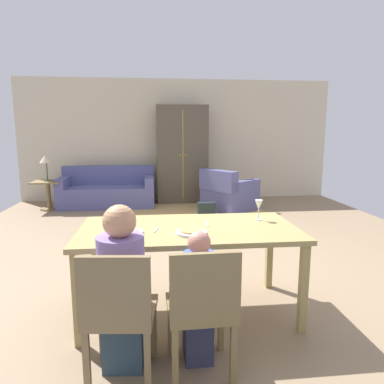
{
  "coord_description": "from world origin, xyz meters",
  "views": [
    {
      "loc": [
        -0.54,
        -3.95,
        1.56
      ],
      "look_at": [
        -0.1,
        0.08,
        0.85
      ],
      "focal_mm": 32.75,
      "sensor_mm": 36.0,
      "label": 1
    }
  ],
  "objects_px": {
    "dining_table": "(189,235)",
    "plate_near_man": "(127,232)",
    "person_child": "(198,301)",
    "armchair": "(228,194)",
    "armoire": "(182,154)",
    "couch": "(108,191)",
    "person_man": "(123,293)",
    "plate_near_child": "(191,232)",
    "table_lamp": "(46,159)",
    "side_table": "(48,191)",
    "dining_chair_child": "(202,305)",
    "handbag": "(206,209)",
    "wine_glass": "(259,206)",
    "dining_chair_man": "(119,309)"
  },
  "relations": [
    {
      "from": "plate_near_man",
      "to": "armchair",
      "type": "height_order",
      "value": "armchair"
    },
    {
      "from": "plate_near_man",
      "to": "couch",
      "type": "distance_m",
      "value": 4.78
    },
    {
      "from": "person_child",
      "to": "side_table",
      "type": "relative_size",
      "value": 1.59
    },
    {
      "from": "plate_near_child",
      "to": "couch",
      "type": "bearing_deg",
      "value": 104.83
    },
    {
      "from": "dining_table",
      "to": "plate_near_man",
      "type": "bearing_deg",
      "value": -166.47
    },
    {
      "from": "side_table",
      "to": "armchair",
      "type": "bearing_deg",
      "value": -6.92
    },
    {
      "from": "wine_glass",
      "to": "person_man",
      "type": "xyz_separation_m",
      "value": [
        -1.15,
        -0.83,
        -0.38
      ]
    },
    {
      "from": "couch",
      "to": "side_table",
      "type": "distance_m",
      "value": 1.16
    },
    {
      "from": "couch",
      "to": "armoire",
      "type": "relative_size",
      "value": 0.92
    },
    {
      "from": "plate_near_child",
      "to": "couch",
      "type": "relative_size",
      "value": 0.13
    },
    {
      "from": "couch",
      "to": "handbag",
      "type": "relative_size",
      "value": 6.04
    },
    {
      "from": "person_child",
      "to": "couch",
      "type": "xyz_separation_m",
      "value": [
        -1.26,
        5.23,
        -0.13
      ]
    },
    {
      "from": "armoire",
      "to": "plate_near_child",
      "type": "bearing_deg",
      "value": -93.75
    },
    {
      "from": "dining_table",
      "to": "side_table",
      "type": "bearing_deg",
      "value": 118.95
    },
    {
      "from": "side_table",
      "to": "person_child",
      "type": "bearing_deg",
      "value": -64.35
    },
    {
      "from": "person_child",
      "to": "dining_chair_child",
      "type": "bearing_deg",
      "value": -89.01
    },
    {
      "from": "plate_near_man",
      "to": "wine_glass",
      "type": "relative_size",
      "value": 1.34
    },
    {
      "from": "armchair",
      "to": "plate_near_child",
      "type": "bearing_deg",
      "value": -106.01
    },
    {
      "from": "person_man",
      "to": "couch",
      "type": "distance_m",
      "value": 5.29
    },
    {
      "from": "couch",
      "to": "side_table",
      "type": "xyz_separation_m",
      "value": [
        -1.13,
        -0.26,
        0.08
      ]
    },
    {
      "from": "dining_chair_man",
      "to": "couch",
      "type": "xyz_separation_m",
      "value": [
        -0.75,
        5.4,
        -0.19
      ]
    },
    {
      "from": "plate_near_man",
      "to": "armoire",
      "type": "height_order",
      "value": "armoire"
    },
    {
      "from": "person_child",
      "to": "armchair",
      "type": "distance_m",
      "value": 4.69
    },
    {
      "from": "couch",
      "to": "armchair",
      "type": "distance_m",
      "value": 2.52
    },
    {
      "from": "plate_near_child",
      "to": "table_lamp",
      "type": "xyz_separation_m",
      "value": [
        -2.39,
        4.5,
        0.24
      ]
    },
    {
      "from": "wine_glass",
      "to": "plate_near_man",
      "type": "bearing_deg",
      "value": -165.4
    },
    {
      "from": "wine_glass",
      "to": "side_table",
      "type": "distance_m",
      "value": 5.16
    },
    {
      "from": "person_man",
      "to": "table_lamp",
      "type": "xyz_separation_m",
      "value": [
        -1.89,
        4.97,
        0.5
      ]
    },
    {
      "from": "dining_table",
      "to": "dining_chair_man",
      "type": "xyz_separation_m",
      "value": [
        -0.51,
        -0.82,
        -0.2
      ]
    },
    {
      "from": "dining_chair_child",
      "to": "side_table",
      "type": "height_order",
      "value": "dining_chair_child"
    },
    {
      "from": "person_man",
      "to": "armoire",
      "type": "xyz_separation_m",
      "value": [
        0.83,
        5.53,
        0.54
      ]
    },
    {
      "from": "dining_chair_child",
      "to": "handbag",
      "type": "distance_m",
      "value": 4.31
    },
    {
      "from": "armoire",
      "to": "table_lamp",
      "type": "relative_size",
      "value": 3.89
    },
    {
      "from": "dining_table",
      "to": "wine_glass",
      "type": "distance_m",
      "value": 0.71
    },
    {
      "from": "plate_near_man",
      "to": "armchair",
      "type": "distance_m",
      "value": 4.36
    },
    {
      "from": "dining_chair_child",
      "to": "table_lamp",
      "type": "height_order",
      "value": "table_lamp"
    },
    {
      "from": "dining_table",
      "to": "plate_near_child",
      "type": "relative_size",
      "value": 7.26
    },
    {
      "from": "armoire",
      "to": "side_table",
      "type": "bearing_deg",
      "value": -168.24
    },
    {
      "from": "dining_chair_child",
      "to": "table_lamp",
      "type": "xyz_separation_m",
      "value": [
        -2.39,
        5.14,
        0.52
      ]
    },
    {
      "from": "person_child",
      "to": "table_lamp",
      "type": "bearing_deg",
      "value": 115.65
    },
    {
      "from": "dining_chair_man",
      "to": "armoire",
      "type": "height_order",
      "value": "armoire"
    },
    {
      "from": "armoire",
      "to": "couch",
      "type": "bearing_deg",
      "value": -169.07
    },
    {
      "from": "wine_glass",
      "to": "table_lamp",
      "type": "bearing_deg",
      "value": 126.31
    },
    {
      "from": "wine_glass",
      "to": "person_child",
      "type": "xyz_separation_m",
      "value": [
        -0.65,
        -0.83,
        -0.46
      ]
    },
    {
      "from": "person_man",
      "to": "plate_near_child",
      "type": "bearing_deg",
      "value": 43.49
    },
    {
      "from": "dining_chair_man",
      "to": "armchair",
      "type": "height_order",
      "value": "dining_chair_man"
    },
    {
      "from": "plate_near_child",
      "to": "table_lamp",
      "type": "bearing_deg",
      "value": 117.97
    },
    {
      "from": "plate_near_child",
      "to": "person_child",
      "type": "distance_m",
      "value": 0.58
    },
    {
      "from": "plate_near_child",
      "to": "handbag",
      "type": "distance_m",
      "value": 3.71
    },
    {
      "from": "plate_near_man",
      "to": "dining_chair_man",
      "type": "bearing_deg",
      "value": -90.69
    }
  ]
}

